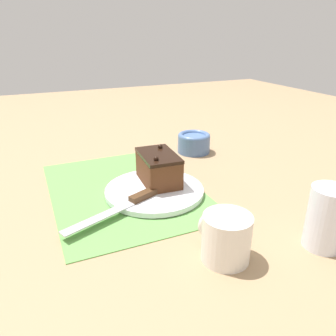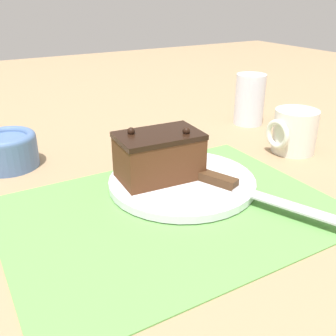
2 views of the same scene
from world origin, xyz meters
TOP-DOWN VIEW (x-y plane):
  - ground_plane at (0.00, 0.00)m, footprint 3.00×3.00m
  - placemat_woven at (0.00, 0.00)m, footprint 0.46×0.34m
  - cake_plate at (-0.05, -0.06)m, footprint 0.23×0.23m
  - chocolate_cake at (-0.02, -0.08)m, footprint 0.13×0.09m
  - serving_knife at (-0.10, 0.02)m, footprint 0.11×0.23m
  - drinking_glass at (-0.36, -0.26)m, footprint 0.07×0.07m
  - small_bowl at (0.17, -0.28)m, footprint 0.10×0.10m
  - coffee_mug at (-0.32, -0.08)m, footprint 0.09×0.08m

SIDE VIEW (x-z plane):
  - ground_plane at x=0.00m, z-range 0.00..0.00m
  - placemat_woven at x=0.00m, z-range 0.00..0.00m
  - cake_plate at x=-0.05m, z-range 0.00..0.02m
  - serving_knife at x=-0.10m, z-range 0.01..0.03m
  - small_bowl at x=0.17m, z-range 0.00..0.06m
  - coffee_mug at x=-0.32m, z-range 0.00..0.08m
  - chocolate_cake at x=-0.02m, z-range 0.01..0.09m
  - drinking_glass at x=-0.36m, z-range 0.00..0.12m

